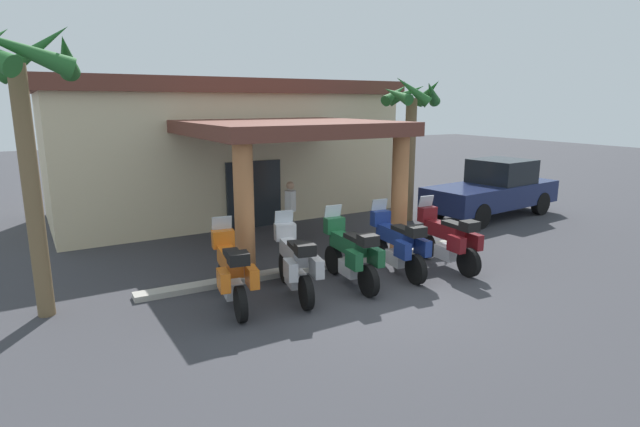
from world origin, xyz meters
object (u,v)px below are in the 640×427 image
(motorcycle_orange, at_px, (232,272))
(palm_tree_roadside, at_px, (20,94))
(pickup_truck_navy, at_px, (494,190))
(motorcycle_green, at_px, (351,253))
(pedestrian, at_px, (290,206))
(motel_building, at_px, (224,147))
(palm_tree_near_portico, at_px, (411,117))
(motorcycle_blue, at_px, (398,244))
(motorcycle_silver, at_px, (295,262))
(motorcycle_maroon, at_px, (447,239))

(motorcycle_orange, xyz_separation_m, palm_tree_roadside, (-3.17, 1.23, 3.30))
(palm_tree_roadside, bearing_deg, pickup_truck_navy, 8.59)
(motorcycle_green, xyz_separation_m, palm_tree_roadside, (-5.80, 1.31, 3.30))
(motorcycle_green, height_order, palm_tree_roadside, palm_tree_roadside)
(motorcycle_orange, distance_m, pedestrian, 4.93)
(motel_building, height_order, palm_tree_near_portico, palm_tree_near_portico)
(palm_tree_near_portico, distance_m, palm_tree_roadside, 11.18)
(pedestrian, xyz_separation_m, palm_tree_near_portico, (4.52, 0.39, 2.44))
(motorcycle_blue, height_order, pedestrian, pedestrian)
(palm_tree_roadside, bearing_deg, motorcycle_silver, -16.17)
(motorcycle_silver, height_order, motorcycle_maroon, same)
(motorcycle_blue, bearing_deg, motorcycle_silver, 96.25)
(motel_building, relative_size, motorcycle_maroon, 5.36)
(motorcycle_green, bearing_deg, motel_building, 3.14)
(palm_tree_roadside, bearing_deg, motorcycle_green, -12.72)
(motel_building, height_order, motorcycle_silver, motel_building)
(motorcycle_blue, distance_m, pickup_truck_navy, 7.34)
(motel_building, bearing_deg, motorcycle_orange, -109.79)
(motorcycle_orange, bearing_deg, motel_building, -9.97)
(motorcycle_maroon, relative_size, pedestrian, 1.31)
(motel_building, height_order, motorcycle_maroon, motel_building)
(motel_building, height_order, pickup_truck_navy, motel_building)
(motel_building, height_order, motorcycle_orange, motel_building)
(pickup_truck_navy, height_order, palm_tree_roadside, palm_tree_roadside)
(motorcycle_orange, xyz_separation_m, motorcycle_blue, (3.95, 0.01, 0.00))
(motorcycle_green, xyz_separation_m, pedestrian, (0.42, 3.93, 0.28))
(pickup_truck_navy, bearing_deg, palm_tree_near_portico, 154.53)
(pickup_truck_navy, relative_size, palm_tree_near_portico, 1.14)
(motorcycle_orange, bearing_deg, motorcycle_maroon, -84.46)
(pedestrian, bearing_deg, motorcycle_green, 101.98)
(pickup_truck_navy, bearing_deg, motel_building, 140.17)
(motorcycle_orange, distance_m, motorcycle_maroon, 5.28)
(motorcycle_silver, bearing_deg, pedestrian, -14.07)
(motorcycle_blue, distance_m, palm_tree_roadside, 7.94)
(motorcycle_silver, relative_size, pickup_truck_navy, 0.41)
(pedestrian, bearing_deg, motel_building, -66.01)
(motel_building, distance_m, motorcycle_silver, 8.62)
(motorcycle_silver, xyz_separation_m, motorcycle_green, (1.32, -0.01, 0.00))
(motorcycle_orange, height_order, pickup_truck_navy, pickup_truck_navy)
(motorcycle_blue, relative_size, pedestrian, 1.31)
(motorcycle_green, bearing_deg, palm_tree_near_portico, -45.86)
(motorcycle_silver, relative_size, palm_tree_near_portico, 0.46)
(palm_tree_near_portico, bearing_deg, palm_tree_roadside, -164.32)
(palm_tree_near_portico, bearing_deg, motorcycle_silver, -145.41)
(motorcycle_silver, height_order, palm_tree_roadside, palm_tree_roadside)
(motel_building, relative_size, pickup_truck_navy, 2.20)
(palm_tree_near_portico, bearing_deg, motorcycle_orange, -150.74)
(pickup_truck_navy, bearing_deg, pedestrian, 168.18)
(motorcycle_green, bearing_deg, motorcycle_blue, -82.89)
(motorcycle_blue, bearing_deg, motel_building, 13.62)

